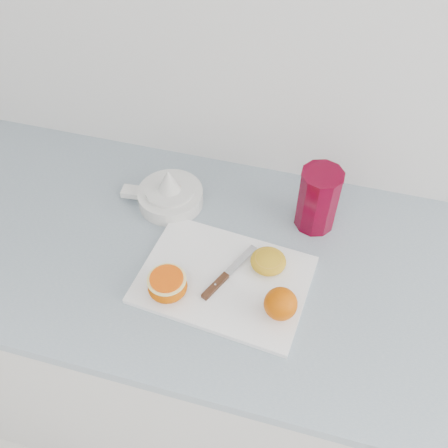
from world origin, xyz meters
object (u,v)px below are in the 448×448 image
at_px(counter, 216,348).
at_px(citrus_juicer, 169,194).
at_px(half_orange, 167,285).
at_px(red_tumbler, 318,201).
at_px(cutting_board, 224,279).

distance_m(counter, citrus_juicer, 0.51).
bearing_deg(half_orange, red_tumbler, 47.41).
bearing_deg(red_tumbler, citrus_juicer, -175.22).
height_order(half_orange, red_tumbler, red_tumbler).
bearing_deg(counter, cutting_board, -56.87).
relative_size(half_orange, citrus_juicer, 0.41).
distance_m(counter, red_tumbler, 0.57).
relative_size(citrus_juicer, red_tumbler, 1.28).
bearing_deg(citrus_juicer, counter, -40.34).
height_order(cutting_board, half_orange, half_orange).
distance_m(counter, half_orange, 0.50).
bearing_deg(half_orange, cutting_board, 32.76).
xyz_separation_m(citrus_juicer, red_tumbler, (0.34, 0.03, 0.04)).
xyz_separation_m(counter, cutting_board, (0.04, -0.07, 0.45)).
distance_m(counter, cutting_board, 0.46).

